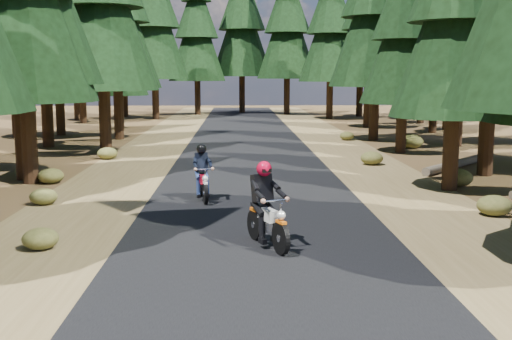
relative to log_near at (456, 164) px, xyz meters
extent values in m
plane|color=#453318|center=(-7.83, -9.12, -0.16)|extent=(120.00, 120.00, 0.00)
cube|color=black|center=(-7.83, -4.12, -0.15)|extent=(6.00, 100.00, 0.01)
cube|color=brown|center=(-12.43, -4.12, -0.16)|extent=(3.20, 100.00, 0.01)
cube|color=brown|center=(-3.23, -4.12, -0.16)|extent=(3.20, 100.00, 0.01)
cylinder|color=black|center=(-15.09, -2.95, 2.51)|extent=(0.51, 0.51, 5.34)
cylinder|color=black|center=(-1.78, -4.64, 2.10)|extent=(0.48, 0.48, 4.52)
cone|color=black|center=(-1.78, -4.64, 4.92)|extent=(3.84, 3.84, 5.65)
cylinder|color=black|center=(-15.54, -2.16, 3.05)|extent=(0.56, 0.56, 6.43)
cylinder|color=black|center=(0.45, -1.73, 2.76)|extent=(0.53, 0.53, 5.84)
cylinder|color=black|center=(-14.19, 4.77, 2.70)|extent=(0.53, 0.53, 5.72)
cone|color=black|center=(-14.19, 4.77, 6.27)|extent=(4.86, 4.86, 7.15)
cylinder|color=black|center=(-0.86, 4.95, 2.09)|extent=(0.48, 0.48, 4.51)
cone|color=black|center=(-0.86, 4.95, 4.91)|extent=(3.83, 3.83, 5.64)
cylinder|color=black|center=(-17.59, 7.73, 3.02)|extent=(0.55, 0.55, 6.37)
cylinder|color=black|center=(2.64, 7.69, 3.08)|extent=(0.56, 0.56, 6.47)
cylinder|color=black|center=(-14.83, 11.64, 2.66)|extent=(0.53, 0.53, 5.64)
cone|color=black|center=(-14.83, 11.64, 6.18)|extent=(4.79, 4.79, 7.05)
cylinder|color=black|center=(-0.91, 10.62, 2.75)|extent=(0.53, 0.53, 5.83)
cone|color=black|center=(-0.91, 10.62, 6.40)|extent=(4.95, 4.95, 7.29)
cylinder|color=black|center=(-18.70, 14.10, 2.56)|extent=(0.52, 0.52, 5.45)
cone|color=black|center=(-18.70, 14.10, 5.97)|extent=(4.63, 4.63, 6.81)
cylinder|color=black|center=(3.69, 15.03, 2.15)|extent=(0.48, 0.48, 4.61)
cone|color=black|center=(3.69, 15.03, 5.03)|extent=(3.92, 3.92, 5.77)
cone|color=black|center=(3.69, 15.03, 7.11)|extent=(3.00, 3.00, 4.15)
cylinder|color=black|center=(-15.95, 18.34, 2.05)|extent=(0.48, 0.48, 4.42)
cone|color=black|center=(-15.95, 18.34, 4.81)|extent=(3.76, 3.76, 5.52)
cone|color=black|center=(-15.95, 18.34, 6.80)|extent=(2.87, 2.87, 3.98)
cylinder|color=black|center=(0.51, 19.29, 2.72)|extent=(0.53, 0.53, 5.76)
cone|color=black|center=(0.51, 19.29, 6.32)|extent=(4.90, 4.90, 7.21)
cylinder|color=black|center=(-19.62, 23.65, 2.21)|extent=(0.49, 0.49, 4.75)
cone|color=black|center=(-19.62, 23.65, 5.18)|extent=(4.04, 4.04, 5.93)
cone|color=black|center=(-19.62, 23.65, 7.32)|extent=(3.09, 3.09, 4.27)
cylinder|color=black|center=(5.19, 22.97, 2.67)|extent=(0.53, 0.53, 5.66)
cone|color=black|center=(5.19, 22.97, 6.21)|extent=(4.81, 4.81, 7.07)
cylinder|color=black|center=(-20.83, 12.88, 3.04)|extent=(0.56, 0.56, 6.40)
cone|color=black|center=(-20.83, 12.88, 7.04)|extent=(5.44, 5.44, 8.00)
cylinder|color=black|center=(5.17, 16.88, 2.84)|extent=(0.54, 0.54, 6.00)
cone|color=black|center=(5.17, 16.88, 6.59)|extent=(5.10, 5.10, 7.50)
cylinder|color=black|center=(-14.83, 27.88, 3.04)|extent=(0.56, 0.56, 6.40)
cone|color=black|center=(-14.83, 27.88, 7.04)|extent=(5.44, 5.44, 8.00)
cylinder|color=black|center=(-0.83, 27.88, 2.84)|extent=(0.54, 0.54, 6.00)
cone|color=black|center=(-0.83, 27.88, 6.59)|extent=(5.10, 5.10, 7.50)
cylinder|color=black|center=(-17.83, 30.88, 3.24)|extent=(0.57, 0.57, 6.80)
cone|color=black|center=(-17.83, 30.88, 7.49)|extent=(5.78, 5.78, 8.50)
cylinder|color=black|center=(2.17, 30.88, 3.04)|extent=(0.56, 0.56, 6.40)
cone|color=black|center=(2.17, 30.88, 7.04)|extent=(5.44, 5.44, 8.00)
cylinder|color=black|center=(-11.83, 33.88, 2.84)|extent=(0.54, 0.54, 6.00)
cone|color=black|center=(-11.83, 33.88, 6.59)|extent=(5.10, 5.10, 7.50)
cone|color=black|center=(-11.83, 33.88, 9.29)|extent=(3.90, 3.90, 5.40)
cylinder|color=black|center=(-3.83, 33.88, 3.04)|extent=(0.56, 0.56, 6.40)
cone|color=black|center=(-3.83, 33.88, 7.04)|extent=(5.44, 5.44, 8.00)
cone|color=black|center=(-3.83, 33.88, 9.92)|extent=(4.16, 4.16, 5.76)
cylinder|color=black|center=(-7.83, 36.88, 3.24)|extent=(0.57, 0.57, 6.80)
cone|color=black|center=(-7.83, 36.88, 7.49)|extent=(5.78, 5.78, 8.50)
cylinder|color=black|center=(-20.83, 26.88, 2.64)|extent=(0.52, 0.52, 5.60)
cone|color=black|center=(-20.83, 26.88, 6.14)|extent=(4.76, 4.76, 7.00)
cone|color=black|center=(-20.83, 26.88, 8.66)|extent=(3.64, 3.64, 5.04)
cylinder|color=black|center=(5.17, 26.88, 2.84)|extent=(0.54, 0.54, 6.00)
cone|color=black|center=(5.17, 26.88, 6.59)|extent=(5.10, 5.10, 7.50)
cylinder|color=#4C4233|center=(0.00, 0.00, 0.00)|extent=(3.70, 4.16, 0.32)
ellipsoid|color=#474C1E|center=(-14.42, -3.01, 0.09)|extent=(0.83, 0.83, 0.50)
ellipsoid|color=#474C1E|center=(-1.83, -8.25, 0.10)|extent=(0.87, 0.87, 0.52)
ellipsoid|color=#474C1E|center=(-13.79, 3.06, 0.09)|extent=(0.84, 0.84, 0.50)
ellipsoid|color=#474C1E|center=(-12.34, -11.09, 0.06)|extent=(0.73, 0.73, 0.44)
ellipsoid|color=#474C1E|center=(-2.34, 10.65, 0.07)|extent=(0.78, 0.78, 0.47)
ellipsoid|color=#474C1E|center=(0.08, 6.63, 0.20)|extent=(1.18, 1.18, 0.71)
ellipsoid|color=#474C1E|center=(-3.00, 1.04, 0.11)|extent=(0.89, 0.89, 0.53)
ellipsoid|color=#474C1E|center=(-13.63, -6.52, 0.06)|extent=(0.75, 0.75, 0.45)
ellipsoid|color=#474C1E|center=(-1.29, -3.97, 0.12)|extent=(0.94, 0.94, 0.57)
cube|color=black|center=(-7.70, -11.08, 1.04)|extent=(0.46, 0.37, 0.57)
sphere|color=#A60623|center=(-7.70, -11.08, 1.46)|extent=(0.41, 0.41, 0.32)
cube|color=black|center=(-9.30, -6.05, 0.92)|extent=(0.39, 0.28, 0.51)
sphere|color=black|center=(-9.30, -6.05, 1.29)|extent=(0.33, 0.33, 0.29)
camera|label=1|loc=(-8.32, -23.92, 3.36)|focal=45.00mm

